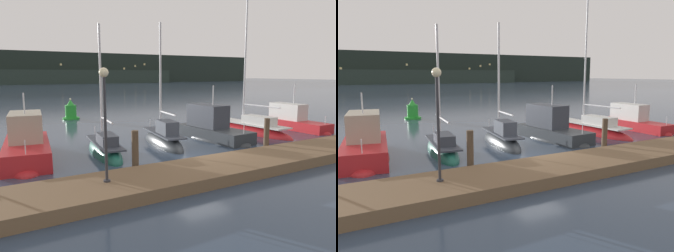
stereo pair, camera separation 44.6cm
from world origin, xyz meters
The scene contains 13 objects.
ground_plane centered at (0.00, 0.00, 0.00)m, with size 400.00×400.00×0.00m, color #2D3D51.
dock centered at (0.00, -2.47, 0.23)m, with size 29.58×2.80×0.45m, color brown.
mooring_pile_1 centered at (-3.73, -0.82, 0.92)m, with size 0.28×0.28×1.83m, color #4C3D2D.
mooring_pile_2 centered at (3.73, -0.82, 0.91)m, with size 0.28×0.28×1.82m, color #4C3D2D.
motorboat_berth_2 centered at (-7.22, 3.99, 0.41)m, with size 2.98×6.45×3.81m.
sailboat_berth_3 centered at (-3.61, 3.23, 0.11)m, with size 1.90×5.43×7.25m.
sailboat_berth_4 centered at (0.07, 3.59, 0.14)m, with size 2.07×5.26×7.72m.
motorboat_berth_5 centered at (3.61, 3.55, 0.42)m, with size 2.48×6.08×3.87m.
sailboat_berth_6 centered at (7.34, 4.08, 0.15)m, with size 2.04×7.34×11.06m.
motorboat_berth_7 centered at (11.22, 3.60, 0.35)m, with size 1.76×6.07×3.80m.
channel_buoy centered at (-1.86, 17.21, 0.70)m, with size 1.48×1.48×1.91m.
dock_lamppost centered at (-5.48, -2.32, 3.03)m, with size 0.32×0.32×3.84m.
hillside_backdrop centered at (-0.59, 131.30, 5.89)m, with size 240.00×23.00×12.79m.
Camera 2 is at (-8.71, -12.86, 4.10)m, focal length 35.00 mm.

